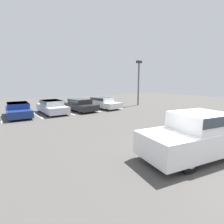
{
  "coord_description": "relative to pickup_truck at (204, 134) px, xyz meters",
  "views": [
    {
      "loc": [
        -6.2,
        -3.17,
        3.03
      ],
      "look_at": [
        0.54,
        6.16,
        1.0
      ],
      "focal_mm": 28.0,
      "sensor_mm": 36.0,
      "label": 1
    }
  ],
  "objects": [
    {
      "name": "ground_plane",
      "position": [
        -0.89,
        -0.22,
        -0.89
      ],
      "size": [
        60.0,
        60.0,
        0.0
      ],
      "primitive_type": "plane",
      "color": "#4C4947"
    },
    {
      "name": "stall_stripe_a",
      "position": [
        -6.32,
        13.25,
        -0.89
      ],
      "size": [
        0.12,
        4.04,
        0.01
      ],
      "primitive_type": "cube",
      "color": "white",
      "rests_on": "ground_plane"
    },
    {
      "name": "stall_stripe_b",
      "position": [
        -3.51,
        13.25,
        -0.89
      ],
      "size": [
        0.12,
        4.04,
        0.01
      ],
      "primitive_type": "cube",
      "color": "white",
      "rests_on": "ground_plane"
    },
    {
      "name": "stall_stripe_c",
      "position": [
        -0.7,
        13.25,
        -0.89
      ],
      "size": [
        0.12,
        4.04,
        0.01
      ],
      "primitive_type": "cube",
      "color": "white",
      "rests_on": "ground_plane"
    },
    {
      "name": "stall_stripe_d",
      "position": [
        2.11,
        13.25,
        -0.89
      ],
      "size": [
        0.12,
        4.04,
        0.01
      ],
      "primitive_type": "cube",
      "color": "white",
      "rests_on": "ground_plane"
    },
    {
      "name": "stall_stripe_e",
      "position": [
        4.92,
        13.25,
        -0.89
      ],
      "size": [
        0.12,
        4.04,
        0.01
      ],
      "primitive_type": "cube",
      "color": "white",
      "rests_on": "ground_plane"
    },
    {
      "name": "pickup_truck",
      "position": [
        0.0,
        0.0,
        0.0
      ],
      "size": [
        5.84,
        2.93,
        1.82
      ],
      "rotation": [
        0.0,
        0.0,
        -0.19
      ],
      "color": "white",
      "rests_on": "ground_plane"
    },
    {
      "name": "parked_sedan_a",
      "position": [
        -4.96,
        13.49,
        -0.25
      ],
      "size": [
        2.08,
        4.69,
        1.21
      ],
      "rotation": [
        0.0,
        0.0,
        -1.63
      ],
      "color": "navy",
      "rests_on": "ground_plane"
    },
    {
      "name": "parked_sedan_b",
      "position": [
        -2.08,
        13.37,
        -0.23
      ],
      "size": [
        1.84,
        4.52,
        1.24
      ],
      "rotation": [
        0.0,
        0.0,
        -1.57
      ],
      "color": "#B7BABF",
      "rests_on": "ground_plane"
    },
    {
      "name": "parked_sedan_c",
      "position": [
        0.71,
        13.04,
        -0.23
      ],
      "size": [
        2.2,
        4.38,
        1.24
      ],
      "rotation": [
        0.0,
        0.0,
        -1.48
      ],
      "color": "#232326",
      "rests_on": "ground_plane"
    },
    {
      "name": "parked_sedan_d",
      "position": [
        3.58,
        13.26,
        -0.24
      ],
      "size": [
        2.24,
        4.89,
        1.22
      ],
      "rotation": [
        0.0,
        0.0,
        -1.47
      ],
      "color": "silver",
      "rests_on": "ground_plane"
    },
    {
      "name": "light_post",
      "position": [
        8.64,
        12.7,
        2.52
      ],
      "size": [
        0.7,
        0.36,
        5.53
      ],
      "color": "#515156",
      "rests_on": "ground_plane"
    }
  ]
}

